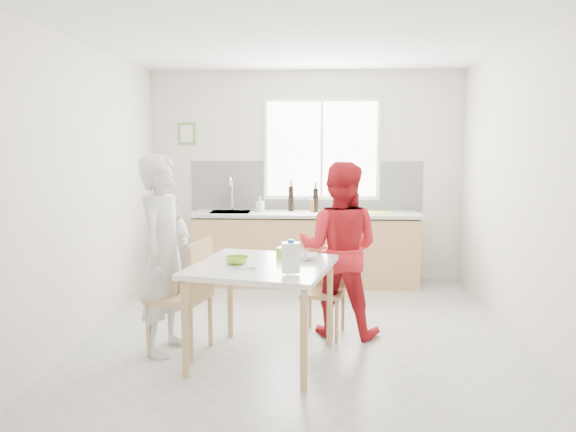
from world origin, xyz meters
The scene contains 21 objects.
ground centered at (0.00, 0.00, 0.00)m, with size 4.50×4.50×0.00m, color #B7B7B2.
room_shell centered at (0.00, 0.00, 1.64)m, with size 4.50×4.50×4.50m.
window centered at (0.20, 2.23, 1.70)m, with size 1.50×0.06×1.30m.
backsplash centered at (0.00, 2.24, 1.23)m, with size 3.00×0.02×0.65m, color white.
picture_frame centered at (-1.55, 2.23, 1.90)m, with size 0.22×0.03×0.28m.
kitchen_counter centered at (0.00, 1.95, 0.42)m, with size 2.84×0.64×1.37m.
dining_table centered at (-0.31, -0.59, 0.74)m, with size 1.28×1.28×0.82m.
chair_left centered at (-0.97, -0.44, 0.55)m, with size 0.55×0.55×0.99m.
chair_far centered at (0.21, 0.13, 0.45)m, with size 0.45×0.45×0.82m.
person_white centered at (-1.16, -0.39, 0.85)m, with size 0.62×0.41×1.71m, color silver.
person_red centered at (0.35, 0.12, 0.81)m, with size 0.79×0.62×1.63m, color red.
bowl_green centered at (-0.51, -0.59, 0.85)m, with size 0.19×0.19×0.06m, color #83C72D.
bowl_white centered at (0.04, -0.41, 0.85)m, with size 0.20×0.20×0.05m, color silver.
milk_jug centered at (-0.05, -0.93, 0.96)m, with size 0.19×0.14×0.25m.
green_box centered at (-0.15, -0.33, 0.87)m, with size 0.10×0.10×0.09m, color #75C62D.
spoon centered at (-0.43, -0.78, 0.83)m, with size 0.01×0.01×0.16m, color #A5A5AA.
cutting_board centered at (0.90, 1.88, 0.93)m, with size 0.35×0.25×0.01m, color #8FC02C.
wine_bottle_a centered at (-0.19, 2.05, 1.08)m, with size 0.07×0.07×0.32m, color black.
wine_bottle_b centered at (0.13, 1.99, 1.07)m, with size 0.07×0.07×0.30m, color black.
jar_amber centered at (0.09, 1.98, 1.00)m, with size 0.06×0.06×0.16m, color #936020.
soap_bottle centered at (-0.58, 2.02, 1.01)m, with size 0.08×0.09×0.18m, color #999999.
Camera 1 is at (0.12, -5.04, 1.84)m, focal length 35.00 mm.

